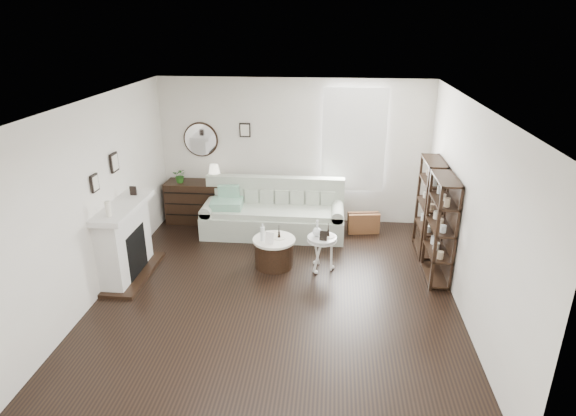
# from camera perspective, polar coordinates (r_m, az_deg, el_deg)

# --- Properties ---
(room) EXTENTS (5.50, 5.50, 5.50)m
(room) POSITION_cam_1_polar(r_m,az_deg,el_deg) (8.89, 5.40, 7.98)
(room) COLOR black
(room) RESTS_ON ground
(fireplace) EXTENTS (0.50, 1.40, 1.84)m
(fireplace) POSITION_cam_1_polar(r_m,az_deg,el_deg) (7.61, -18.68, -3.95)
(fireplace) COLOR silver
(fireplace) RESTS_ON ground
(shelf_unit_far) EXTENTS (0.30, 0.80, 1.60)m
(shelf_unit_far) POSITION_cam_1_polar(r_m,az_deg,el_deg) (8.18, 16.40, 0.12)
(shelf_unit_far) COLOR black
(shelf_unit_far) RESTS_ON ground
(shelf_unit_near) EXTENTS (0.30, 0.80, 1.60)m
(shelf_unit_near) POSITION_cam_1_polar(r_m,az_deg,el_deg) (7.37, 17.60, -2.44)
(shelf_unit_near) COLOR black
(shelf_unit_near) RESTS_ON ground
(sofa) EXTENTS (2.53, 0.88, 0.98)m
(sofa) POSITION_cam_1_polar(r_m,az_deg,el_deg) (8.75, -1.71, -0.92)
(sofa) COLOR #AAB39F
(sofa) RESTS_ON ground
(quilt) EXTENTS (0.58, 0.48, 0.14)m
(quilt) POSITION_cam_1_polar(r_m,az_deg,el_deg) (8.68, -7.27, 0.50)
(quilt) COLOR #238064
(quilt) RESTS_ON sofa
(suitcase) EXTENTS (0.59, 0.27, 0.38)m
(suitcase) POSITION_cam_1_polar(r_m,az_deg,el_deg) (8.89, 8.93, -1.75)
(suitcase) COLOR brown
(suitcase) RESTS_ON ground
(dresser) EXTENTS (1.19, 0.51, 0.79)m
(dresser) POSITION_cam_1_polar(r_m,az_deg,el_deg) (9.37, -10.57, 0.74)
(dresser) COLOR black
(dresser) RESTS_ON ground
(table_lamp) EXTENTS (0.28, 0.28, 0.35)m
(table_lamp) POSITION_cam_1_polar(r_m,az_deg,el_deg) (9.10, -8.71, 4.03)
(table_lamp) COLOR beige
(table_lamp) RESTS_ON dresser
(potted_plant) EXTENTS (0.26, 0.23, 0.28)m
(potted_plant) POSITION_cam_1_polar(r_m,az_deg,el_deg) (9.24, -12.65, 3.78)
(potted_plant) COLOR #255C1A
(potted_plant) RESTS_ON dresser
(drum_table) EXTENTS (0.67, 0.67, 0.46)m
(drum_table) POSITION_cam_1_polar(r_m,az_deg,el_deg) (7.62, -1.66, -5.24)
(drum_table) COLOR black
(drum_table) RESTS_ON ground
(pedestal_table) EXTENTS (0.46, 0.46, 0.56)m
(pedestal_table) POSITION_cam_1_polar(r_m,az_deg,el_deg) (7.41, 4.06, -3.76)
(pedestal_table) COLOR white
(pedestal_table) RESTS_ON ground
(eiffel_drum) EXTENTS (0.13, 0.13, 0.19)m
(eiffel_drum) POSITION_cam_1_polar(r_m,az_deg,el_deg) (7.52, -1.08, -2.89)
(eiffel_drum) COLOR black
(eiffel_drum) RESTS_ON drum_table
(bottle_drum) EXTENTS (0.07, 0.07, 0.28)m
(bottle_drum) POSITION_cam_1_polar(r_m,az_deg,el_deg) (7.42, -3.04, -2.88)
(bottle_drum) COLOR silver
(bottle_drum) RESTS_ON drum_table
(card_frame_drum) EXTENTS (0.15, 0.09, 0.18)m
(card_frame_drum) POSITION_cam_1_polar(r_m,az_deg,el_deg) (7.34, -2.20, -3.58)
(card_frame_drum) COLOR white
(card_frame_drum) RESTS_ON drum_table
(eiffel_ped) EXTENTS (0.13, 0.13, 0.20)m
(eiffel_ped) POSITION_cam_1_polar(r_m,az_deg,el_deg) (7.38, 4.79, -2.66)
(eiffel_ped) COLOR black
(eiffel_ped) RESTS_ON pedestal_table
(flask_ped) EXTENTS (0.14, 0.14, 0.26)m
(flask_ped) POSITION_cam_1_polar(r_m,az_deg,el_deg) (7.36, 3.47, -2.41)
(flask_ped) COLOR silver
(flask_ped) RESTS_ON pedestal_table
(card_frame_ped) EXTENTS (0.12, 0.06, 0.15)m
(card_frame_ped) POSITION_cam_1_polar(r_m,az_deg,el_deg) (7.25, 4.21, -3.30)
(card_frame_ped) COLOR black
(card_frame_ped) RESTS_ON pedestal_table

